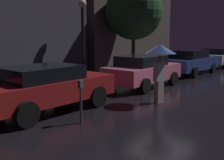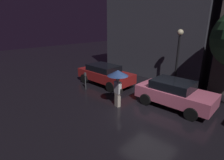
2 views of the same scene
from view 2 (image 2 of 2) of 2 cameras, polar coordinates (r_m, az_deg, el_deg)
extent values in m
plane|color=black|center=(9.45, 12.65, -9.82)|extent=(60.00, 60.00, 0.00)
cube|color=#3D3D47|center=(15.88, 14.41, 18.11)|extent=(8.75, 3.00, 9.10)
cube|color=maroon|center=(12.98, -2.19, 1.53)|extent=(4.47, 1.92, 0.66)
cube|color=black|center=(12.96, -2.77, 4.00)|extent=(2.34, 1.64, 0.43)
cylinder|color=black|center=(12.86, 4.99, -0.23)|extent=(0.70, 0.22, 0.70)
cylinder|color=black|center=(11.56, -0.49, -2.25)|extent=(0.70, 0.22, 0.70)
cylinder|color=black|center=(14.61, -3.50, 2.02)|extent=(0.70, 0.22, 0.70)
cylinder|color=black|center=(13.49, -8.99, 0.48)|extent=(0.70, 0.22, 0.70)
cube|color=#DB6684|center=(10.06, 19.75, -4.63)|extent=(4.00, 1.85, 0.67)
cube|color=black|center=(9.93, 19.25, -1.41)|extent=(2.09, 1.61, 0.45)
cylinder|color=black|center=(10.65, 27.64, -6.39)|extent=(0.64, 0.22, 0.64)
cylinder|color=black|center=(9.05, 24.42, -10.11)|extent=(0.64, 0.22, 0.64)
cylinder|color=black|center=(11.42, 15.76, -3.39)|extent=(0.64, 0.22, 0.64)
cylinder|color=black|center=(9.95, 10.91, -6.22)|extent=(0.64, 0.22, 0.64)
cube|color=beige|center=(9.55, 1.83, -6.45)|extent=(0.33, 0.26, 0.78)
cube|color=white|center=(9.28, 1.87, -2.39)|extent=(0.46, 0.29, 0.65)
sphere|color=tan|center=(9.14, 1.90, 0.16)|extent=(0.21, 0.21, 0.21)
cylinder|color=black|center=(9.19, 1.88, -0.91)|extent=(0.02, 0.02, 0.77)
cone|color=navy|center=(9.04, 1.92, 2.32)|extent=(1.10, 1.10, 0.30)
cube|color=black|center=(9.20, 2.96, -3.69)|extent=(0.18, 0.13, 0.22)
cylinder|color=#4C5154|center=(12.10, -8.64, -0.86)|extent=(0.06, 0.06, 0.97)
cube|color=#4C5154|center=(11.93, -8.77, 1.85)|extent=(0.12, 0.10, 0.22)
cylinder|color=black|center=(12.55, 20.38, 5.15)|extent=(0.14, 0.14, 3.61)
sphere|color=#F9EAB7|center=(12.31, 21.41, 14.27)|extent=(0.39, 0.39, 0.39)
camera|label=1|loc=(14.45, -40.00, 6.15)|focal=45.00mm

